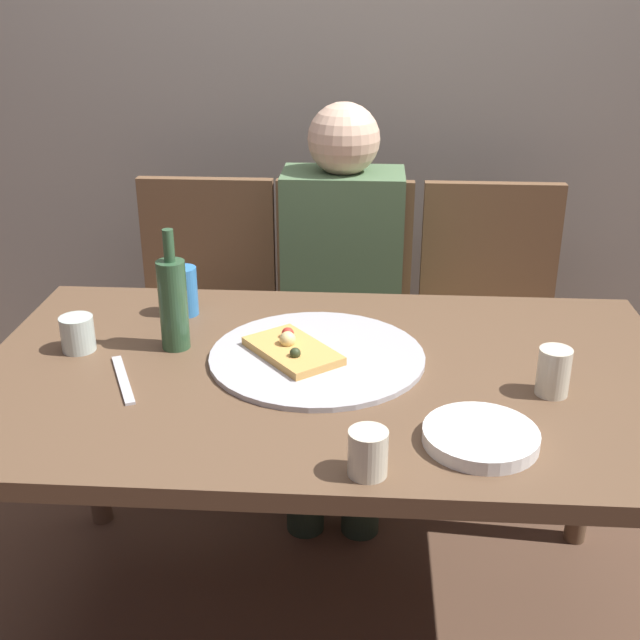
{
  "coord_description": "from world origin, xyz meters",
  "views": [
    {
      "loc": [
        0.08,
        -1.52,
        1.51
      ],
      "look_at": [
        -0.03,
        0.15,
        0.77
      ],
      "focal_mm": 44.89,
      "sensor_mm": 36.0,
      "label": 1
    }
  ],
  "objects_px": {
    "tumbler_far": "(554,372)",
    "table_knife": "(123,379)",
    "pizza_tray": "(317,356)",
    "plate_stack": "(481,437)",
    "soda_can": "(184,291)",
    "wine_glass": "(368,453)",
    "guest_in_sweater": "(339,288)",
    "wine_bottle": "(173,302)",
    "dining_table": "(328,401)",
    "chair_right": "(490,311)",
    "pizza_slice_last": "(292,349)",
    "chair_middle": "(341,308)",
    "chair_left": "(204,304)",
    "tumbler_near": "(78,334)"
  },
  "relations": [
    {
      "from": "tumbler_far",
      "to": "table_knife",
      "type": "height_order",
      "value": "tumbler_far"
    },
    {
      "from": "pizza_tray",
      "to": "plate_stack",
      "type": "relative_size",
      "value": 2.25
    },
    {
      "from": "plate_stack",
      "to": "soda_can",
      "type": "bearing_deg",
      "value": 140.15
    },
    {
      "from": "wine_glass",
      "to": "pizza_tray",
      "type": "bearing_deg",
      "value": 105.0
    },
    {
      "from": "wine_glass",
      "to": "guest_in_sweater",
      "type": "bearing_deg",
      "value": 94.98
    },
    {
      "from": "wine_bottle",
      "to": "tumbler_far",
      "type": "xyz_separation_m",
      "value": [
        0.81,
        -0.17,
        -0.06
      ]
    },
    {
      "from": "wine_glass",
      "to": "plate_stack",
      "type": "relative_size",
      "value": 0.39
    },
    {
      "from": "pizza_tray",
      "to": "guest_in_sweater",
      "type": "height_order",
      "value": "guest_in_sweater"
    },
    {
      "from": "table_knife",
      "to": "soda_can",
      "type": "bearing_deg",
      "value": -32.36
    },
    {
      "from": "dining_table",
      "to": "chair_right",
      "type": "height_order",
      "value": "chair_right"
    },
    {
      "from": "plate_stack",
      "to": "guest_in_sweater",
      "type": "height_order",
      "value": "guest_in_sweater"
    },
    {
      "from": "table_knife",
      "to": "chair_right",
      "type": "relative_size",
      "value": 0.24
    },
    {
      "from": "pizza_slice_last",
      "to": "chair_middle",
      "type": "xyz_separation_m",
      "value": [
        0.08,
        0.8,
        -0.23
      ]
    },
    {
      "from": "soda_can",
      "to": "chair_right",
      "type": "bearing_deg",
      "value": 34.01
    },
    {
      "from": "pizza_tray",
      "to": "soda_can",
      "type": "xyz_separation_m",
      "value": [
        -0.34,
        0.23,
        0.06
      ]
    },
    {
      "from": "pizza_tray",
      "to": "wine_bottle",
      "type": "height_order",
      "value": "wine_bottle"
    },
    {
      "from": "chair_left",
      "to": "chair_right",
      "type": "relative_size",
      "value": 1.0
    },
    {
      "from": "tumbler_near",
      "to": "plate_stack",
      "type": "distance_m",
      "value": 0.92
    },
    {
      "from": "tumbler_near",
      "to": "wine_glass",
      "type": "height_order",
      "value": "wine_glass"
    },
    {
      "from": "dining_table",
      "to": "table_knife",
      "type": "height_order",
      "value": "table_knife"
    },
    {
      "from": "pizza_slice_last",
      "to": "tumbler_far",
      "type": "relative_size",
      "value": 2.55
    },
    {
      "from": "table_knife",
      "to": "chair_left",
      "type": "height_order",
      "value": "chair_left"
    },
    {
      "from": "table_knife",
      "to": "chair_middle",
      "type": "distance_m",
      "value": 1.04
    },
    {
      "from": "pizza_tray",
      "to": "wine_glass",
      "type": "xyz_separation_m",
      "value": [
        0.12,
        -0.43,
        0.04
      ]
    },
    {
      "from": "pizza_tray",
      "to": "plate_stack",
      "type": "xyz_separation_m",
      "value": [
        0.32,
        -0.32,
        0.01
      ]
    },
    {
      "from": "tumbler_far",
      "to": "chair_left",
      "type": "distance_m",
      "value": 1.32
    },
    {
      "from": "pizza_tray",
      "to": "pizza_slice_last",
      "type": "distance_m",
      "value": 0.06
    },
    {
      "from": "tumbler_near",
      "to": "chair_left",
      "type": "bearing_deg",
      "value": 81.82
    },
    {
      "from": "chair_left",
      "to": "guest_in_sweater",
      "type": "height_order",
      "value": "guest_in_sweater"
    },
    {
      "from": "chair_middle",
      "to": "tumbler_far",
      "type": "bearing_deg",
      "value": 116.53
    },
    {
      "from": "soda_can",
      "to": "chair_left",
      "type": "xyz_separation_m",
      "value": [
        -0.08,
        0.57,
        -0.27
      ]
    },
    {
      "from": "chair_middle",
      "to": "pizza_slice_last",
      "type": "bearing_deg",
      "value": 84.6
    },
    {
      "from": "plate_stack",
      "to": "guest_in_sweater",
      "type": "distance_m",
      "value": 1.02
    },
    {
      "from": "soda_can",
      "to": "chair_left",
      "type": "relative_size",
      "value": 0.14
    },
    {
      "from": "tumbler_near",
      "to": "table_knife",
      "type": "bearing_deg",
      "value": -44.66
    },
    {
      "from": "chair_middle",
      "to": "soda_can",
      "type": "bearing_deg",
      "value": 57.24
    },
    {
      "from": "tumbler_near",
      "to": "guest_in_sweater",
      "type": "xyz_separation_m",
      "value": [
        0.56,
        0.64,
        -0.12
      ]
    },
    {
      "from": "pizza_slice_last",
      "to": "chair_right",
      "type": "xyz_separation_m",
      "value": [
        0.55,
        0.8,
        -0.23
      ]
    },
    {
      "from": "wine_glass",
      "to": "chair_middle",
      "type": "distance_m",
      "value": 1.26
    },
    {
      "from": "wine_glass",
      "to": "chair_middle",
      "type": "xyz_separation_m",
      "value": [
        -0.09,
        1.23,
        -0.25
      ]
    },
    {
      "from": "guest_in_sweater",
      "to": "chair_middle",
      "type": "bearing_deg",
      "value": -90.0
    },
    {
      "from": "chair_left",
      "to": "soda_can",
      "type": "bearing_deg",
      "value": 98.07
    },
    {
      "from": "table_knife",
      "to": "chair_middle",
      "type": "xyz_separation_m",
      "value": [
        0.42,
        0.93,
        -0.21
      ]
    },
    {
      "from": "tumbler_near",
      "to": "tumbler_far",
      "type": "xyz_separation_m",
      "value": [
        1.02,
        -0.14,
        0.01
      ]
    },
    {
      "from": "table_knife",
      "to": "chair_left",
      "type": "relative_size",
      "value": 0.24
    },
    {
      "from": "wine_bottle",
      "to": "plate_stack",
      "type": "height_order",
      "value": "wine_bottle"
    },
    {
      "from": "guest_in_sweater",
      "to": "wine_bottle",
      "type": "bearing_deg",
      "value": 60.43
    },
    {
      "from": "pizza_slice_last",
      "to": "chair_left",
      "type": "bearing_deg",
      "value": 114.78
    },
    {
      "from": "wine_bottle",
      "to": "plate_stack",
      "type": "bearing_deg",
      "value": -29.47
    },
    {
      "from": "tumbler_far",
      "to": "chair_middle",
      "type": "relative_size",
      "value": 0.11
    }
  ]
}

